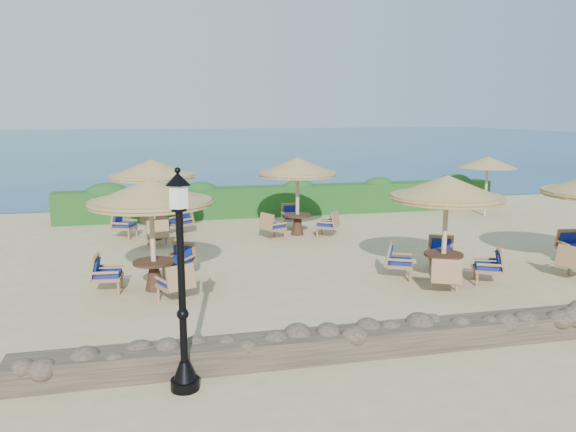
% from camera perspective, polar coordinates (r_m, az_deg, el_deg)
% --- Properties ---
extents(ground, '(120.00, 120.00, 0.00)m').
position_cam_1_polar(ground, '(16.25, 5.59, -4.34)').
color(ground, tan).
rests_on(ground, ground).
extents(sea, '(160.00, 160.00, 0.00)m').
position_cam_1_polar(sea, '(85.12, -9.70, 7.57)').
color(sea, navy).
rests_on(sea, ground).
extents(hedge, '(18.00, 0.90, 1.20)m').
position_cam_1_polar(hedge, '(22.92, -0.12, 1.60)').
color(hedge, '#164315').
rests_on(hedge, ground).
extents(stone_wall, '(15.00, 0.65, 0.44)m').
position_cam_1_polar(stone_wall, '(10.78, 16.35, -11.32)').
color(stone_wall, brown).
rests_on(stone_wall, ground).
extents(lamp_post, '(0.44, 0.44, 3.31)m').
position_cam_1_polar(lamp_post, '(8.48, -10.73, -7.53)').
color(lamp_post, black).
rests_on(lamp_post, ground).
extents(extra_parasol, '(2.30, 2.30, 2.41)m').
position_cam_1_polar(extra_parasol, '(23.92, 19.63, 5.15)').
color(extra_parasol, '#C4AB8A').
rests_on(extra_parasol, ground).
extents(cafe_set_0, '(2.85, 2.85, 2.65)m').
position_cam_1_polar(cafe_set_0, '(13.33, -13.72, 0.58)').
color(cafe_set_0, '#C4AB8A').
rests_on(cafe_set_0, ground).
extents(cafe_set_1, '(2.83, 2.83, 2.65)m').
position_cam_1_polar(cafe_set_1, '(14.22, 15.75, 0.64)').
color(cafe_set_1, '#C4AB8A').
rests_on(cafe_set_1, ground).
extents(cafe_set_3, '(2.80, 2.81, 2.65)m').
position_cam_1_polar(cafe_set_3, '(18.78, -13.61, 3.34)').
color(cafe_set_3, '#C4AB8A').
rests_on(cafe_set_3, ground).
extents(cafe_set_4, '(2.77, 2.75, 2.65)m').
position_cam_1_polar(cafe_set_4, '(19.01, 0.97, 3.64)').
color(cafe_set_4, '#C4AB8A').
rests_on(cafe_set_4, ground).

